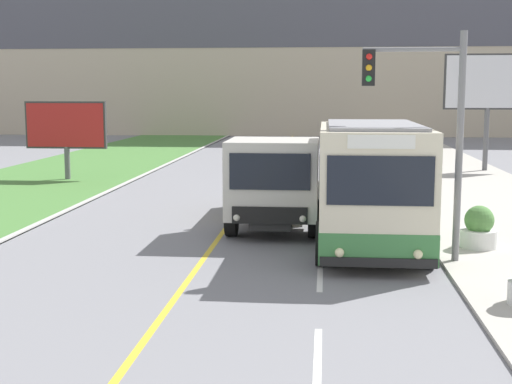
# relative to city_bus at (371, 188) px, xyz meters

# --- Properties ---
(apartment_block_background) EXTENTS (80.00, 8.04, 21.85)m
(apartment_block_background) POSITION_rel_city_bus_xyz_m (-3.96, 48.91, 9.33)
(apartment_block_background) COLOR #BCAD93
(apartment_block_background) RESTS_ON ground_plane
(city_bus) EXTENTS (2.65, 5.50, 3.16)m
(city_bus) POSITION_rel_city_bus_xyz_m (0.00, 0.00, 0.00)
(city_bus) COLOR beige
(city_bus) RESTS_ON ground_plane
(dump_truck) EXTENTS (2.54, 6.70, 2.62)m
(dump_truck) POSITION_rel_city_bus_xyz_m (-2.53, 2.62, -0.27)
(dump_truck) COLOR black
(dump_truck) RESTS_ON ground_plane
(car_distant) EXTENTS (1.80, 4.30, 1.45)m
(car_distant) POSITION_rel_city_bus_xyz_m (-2.89, 18.75, -0.91)
(car_distant) COLOR silver
(car_distant) RESTS_ON ground_plane
(traffic_light_mast) EXTENTS (2.28, 0.32, 5.24)m
(traffic_light_mast) POSITION_rel_city_bus_xyz_m (1.17, -1.07, 1.77)
(traffic_light_mast) COLOR slate
(traffic_light_mast) RESTS_ON ground_plane
(billboard_large) EXTENTS (4.21, 0.24, 5.71)m
(billboard_large) POSITION_rel_city_bus_xyz_m (6.68, 18.22, 2.58)
(billboard_large) COLOR #59595B
(billboard_large) RESTS_ON ground_plane
(billboard_small) EXTENTS (3.64, 0.24, 3.48)m
(billboard_small) POSITION_rel_city_bus_xyz_m (-12.56, 13.23, 0.76)
(billboard_small) COLOR #59595B
(billboard_small) RESTS_ON ground_plane
(planter_round_second) EXTENTS (0.90, 0.90, 1.05)m
(planter_round_second) POSITION_rel_city_bus_xyz_m (2.68, 0.37, -1.06)
(planter_round_second) COLOR silver
(planter_round_second) RESTS_ON sidewalk_right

